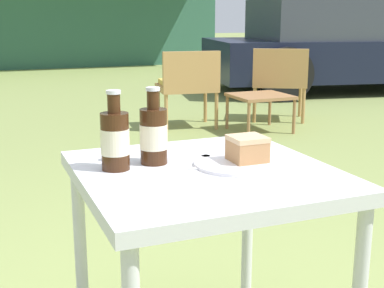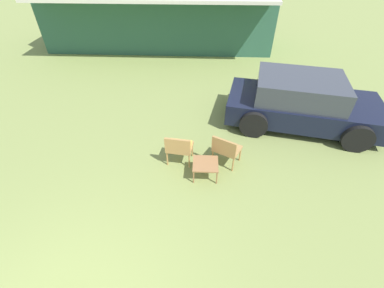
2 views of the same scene
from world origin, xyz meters
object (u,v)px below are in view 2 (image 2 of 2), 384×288
wicker_chair_plain (226,148)px  garden_side_table (205,165)px  wicker_chair_cushioned (179,147)px  parked_car (301,102)px

wicker_chair_plain → garden_side_table: wicker_chair_plain is taller
wicker_chair_cushioned → wicker_chair_plain: (1.04, -0.01, 0.00)m
wicker_chair_cushioned → garden_side_table: bearing=152.7°
garden_side_table → parked_car: bearing=40.8°
parked_car → wicker_chair_plain: parked_car is taller
wicker_chair_plain → wicker_chair_cushioned: bearing=27.8°
parked_car → wicker_chair_cushioned: (-3.13, -1.77, -0.20)m
parked_car → garden_side_table: size_ratio=7.83×
parked_car → garden_side_table: parked_car is taller
parked_car → wicker_chair_plain: (-2.09, -1.79, -0.20)m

